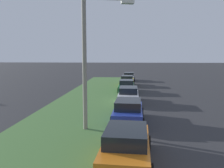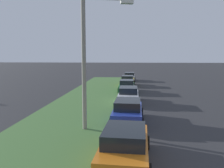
{
  "view_description": "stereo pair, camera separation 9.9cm",
  "coord_description": "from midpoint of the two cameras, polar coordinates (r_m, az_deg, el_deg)",
  "views": [
    {
      "loc": [
        -4.48,
        3.37,
        4.25
      ],
      "look_at": [
        15.59,
        4.83,
        1.78
      ],
      "focal_mm": 36.18,
      "sensor_mm": 36.0,
      "label": 1
    },
    {
      "loc": [
        -4.48,
        3.27,
        4.25
      ],
      "look_at": [
        15.59,
        4.83,
        1.78
      ],
      "focal_mm": 36.18,
      "sensor_mm": 36.0,
      "label": 2
    }
  ],
  "objects": [
    {
      "name": "parked_car_white",
      "position": [
        20.91,
        4.05,
        -2.74
      ],
      "size": [
        4.34,
        2.09,
        1.47
      ],
      "rotation": [
        0.0,
        0.0,
        -0.02
      ],
      "color": "silver",
      "rests_on": "ground"
    },
    {
      "name": "parked_car_orange",
      "position": [
        9.36,
        3.32,
        -15.19
      ],
      "size": [
        4.4,
        2.22,
        1.47
      ],
      "rotation": [
        0.0,
        0.0,
        -0.06
      ],
      "color": "orange",
      "rests_on": "ground"
    },
    {
      "name": "grass_median",
      "position": [
        15.58,
        -10.8,
        -8.72
      ],
      "size": [
        60.0,
        6.0,
        0.12
      ],
      "primitive_type": "cube",
      "color": "#477238",
      "rests_on": "ground"
    },
    {
      "name": "parked_car_green",
      "position": [
        27.09,
        3.58,
        -0.51
      ],
      "size": [
        4.31,
        2.04,
        1.47
      ],
      "rotation": [
        0.0,
        0.0,
        -0.01
      ],
      "color": "#1E6B38",
      "rests_on": "ground"
    },
    {
      "name": "parked_car_blue",
      "position": [
        14.81,
        3.91,
        -6.82
      ],
      "size": [
        4.37,
        2.16,
        1.47
      ],
      "rotation": [
        0.0,
        0.0,
        -0.04
      ],
      "color": "#23389E",
      "rests_on": "ground"
    },
    {
      "name": "parked_car_yellow",
      "position": [
        33.03,
        3.76,
        0.85
      ],
      "size": [
        4.39,
        2.19,
        1.47
      ],
      "rotation": [
        0.0,
        0.0,
        -0.05
      ],
      "color": "gold",
      "rests_on": "ground"
    },
    {
      "name": "streetlight",
      "position": [
        12.63,
        -5.6,
        7.6
      ],
      "size": [
        0.87,
        2.85,
        7.5
      ],
      "color": "gray",
      "rests_on": "ground"
    },
    {
      "name": "parked_car_silver",
      "position": [
        39.67,
        4.24,
        1.87
      ],
      "size": [
        4.33,
        2.08,
        1.47
      ],
      "rotation": [
        0.0,
        0.0,
        -0.02
      ],
      "color": "#B2B5BA",
      "rests_on": "ground"
    }
  ]
}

